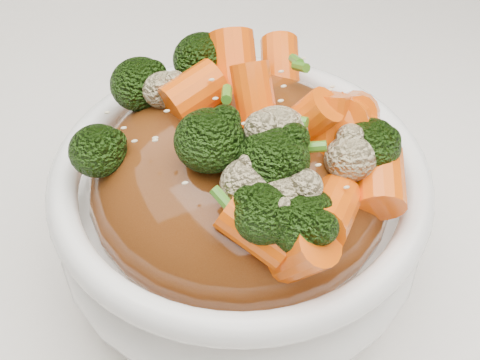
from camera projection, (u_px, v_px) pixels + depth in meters
name	position (u px, v px, depth m)	size (l,w,h in m)	color
tablecloth	(326.00, 302.00, 0.45)	(1.20, 0.80, 0.04)	white
bowl	(240.00, 218.00, 0.42)	(0.20, 0.20, 0.08)	white
sauce_base	(240.00, 184.00, 0.40)	(0.16, 0.16, 0.09)	#632F11
carrots	(240.00, 99.00, 0.35)	(0.16, 0.16, 0.05)	#FE5D08
broccoli	(240.00, 101.00, 0.36)	(0.16, 0.16, 0.04)	black
cauliflower	(240.00, 104.00, 0.36)	(0.16, 0.16, 0.03)	tan
scallions	(240.00, 98.00, 0.35)	(0.12, 0.12, 0.02)	#3D7F1D
sesame_seeds	(240.00, 98.00, 0.35)	(0.15, 0.15, 0.01)	beige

